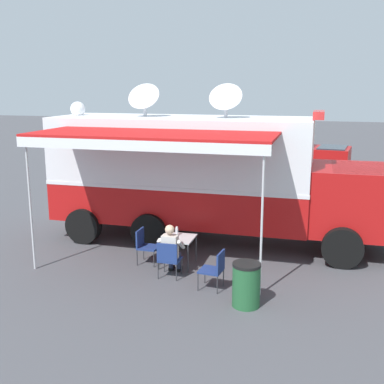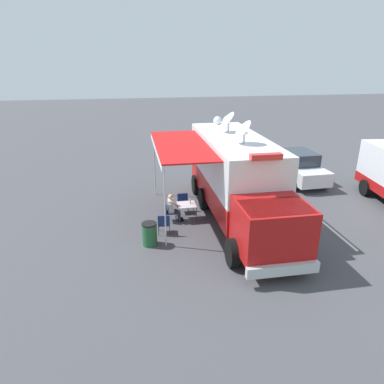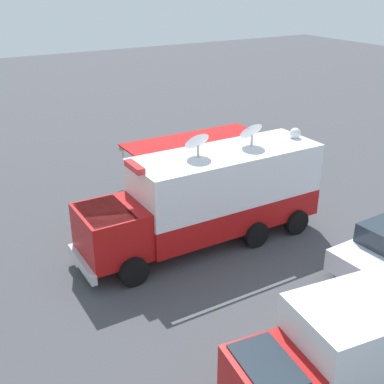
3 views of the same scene
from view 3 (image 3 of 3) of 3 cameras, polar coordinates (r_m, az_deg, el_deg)
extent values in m
plane|color=#47474C|center=(19.47, 3.84, -5.05)|extent=(100.00, 100.00, 0.00)
cube|color=silver|center=(16.04, 5.38, -12.18)|extent=(0.14, 4.80, 0.01)
cube|color=#B71414|center=(18.94, 3.94, -2.01)|extent=(2.53, 7.21, 1.10)
cube|color=white|center=(18.37, 4.06, 1.91)|extent=(2.53, 7.21, 1.70)
cube|color=white|center=(18.70, 3.98, -0.50)|extent=(2.55, 7.23, 0.10)
cube|color=#B71414|center=(16.89, -9.27, -4.59)|extent=(2.31, 2.11, 1.70)
cube|color=#28333D|center=(16.59, -10.03, -3.24)|extent=(2.16, 1.48, 0.70)
cube|color=silver|center=(17.04, -12.63, -8.12)|extent=(2.38, 0.21, 0.36)
cylinder|color=black|center=(16.43, -6.75, -9.17)|extent=(0.30, 1.00, 1.00)
cylinder|color=black|center=(18.43, -9.95, -5.41)|extent=(0.30, 1.00, 1.00)
cylinder|color=black|center=(18.64, 7.42, -4.89)|extent=(0.30, 1.00, 1.00)
cylinder|color=black|center=(20.42, 3.18, -1.98)|extent=(0.30, 1.00, 1.00)
cylinder|color=black|center=(19.79, 11.99, -3.41)|extent=(0.30, 1.00, 1.00)
cylinder|color=black|center=(21.49, 7.60, -0.79)|extent=(0.30, 1.00, 1.00)
cube|color=white|center=(18.05, 4.14, 4.56)|extent=(2.53, 7.21, 0.10)
cube|color=red|center=(16.30, -6.68, 2.90)|extent=(1.10, 0.28, 0.20)
cylinder|color=silver|center=(18.56, 6.94, 5.90)|extent=(0.10, 0.10, 0.45)
cone|color=silver|center=(18.55, 6.72, 7.22)|extent=(0.72, 0.90, 0.81)
cylinder|color=silver|center=(17.31, 0.70, 4.72)|extent=(0.10, 0.10, 0.45)
cone|color=silver|center=(17.30, 0.45, 6.13)|extent=(0.72, 0.90, 0.81)
sphere|color=white|center=(19.88, 11.86, 6.66)|extent=(0.44, 0.44, 0.44)
cube|color=red|center=(19.98, 0.32, 5.97)|extent=(2.23, 5.77, 0.06)
cube|color=white|center=(20.90, -1.18, 6.39)|extent=(0.11, 5.76, 0.24)
cylinder|color=silver|center=(20.26, -7.81, 1.09)|extent=(0.05, 0.05, 3.25)
cylinder|color=silver|center=(22.72, 4.96, 3.82)|extent=(0.05, 0.05, 3.25)
cube|color=silver|center=(20.55, -0.83, -1.11)|extent=(0.80, 0.80, 0.03)
cylinder|color=#333338|center=(20.26, -1.22, -2.65)|extent=(0.03, 0.03, 0.70)
cylinder|color=#333338|center=(20.84, -2.21, -1.86)|extent=(0.03, 0.03, 0.70)
cylinder|color=#333338|center=(20.59, 0.58, -2.18)|extent=(0.03, 0.03, 0.70)
cylinder|color=#333338|center=(21.16, -0.45, -1.42)|extent=(0.03, 0.03, 0.70)
cylinder|color=silver|center=(20.41, -0.43, -0.94)|extent=(0.07, 0.07, 0.20)
cylinder|color=white|center=(20.36, -0.44, -0.65)|extent=(0.04, 0.04, 0.02)
cube|color=navy|center=(21.22, -1.84, -1.15)|extent=(0.48, 0.48, 0.04)
cube|color=navy|center=(21.30, -2.13, -0.37)|extent=(0.04, 0.48, 0.44)
cylinder|color=#333338|center=(21.23, -1.03, -1.75)|extent=(0.02, 0.02, 0.42)
cylinder|color=#333338|center=(21.04, -2.07, -2.02)|extent=(0.02, 0.02, 0.42)
cylinder|color=#333338|center=(21.58, -1.60, -1.31)|extent=(0.02, 0.02, 0.42)
cylinder|color=#333338|center=(21.39, -2.63, -1.57)|extent=(0.02, 0.02, 0.42)
cube|color=navy|center=(21.05, 0.89, -1.35)|extent=(0.48, 0.48, 0.04)
cube|color=navy|center=(21.06, 1.41, -0.66)|extent=(0.48, 0.04, 0.44)
cylinder|color=#333338|center=(20.87, 0.68, -2.23)|extent=(0.02, 0.02, 0.42)
cylinder|color=#333338|center=(21.21, 0.07, -1.77)|extent=(0.02, 0.02, 0.42)
cylinder|color=#333338|center=(21.08, 1.71, -1.96)|extent=(0.02, 0.02, 0.42)
cylinder|color=#333338|center=(21.42, 1.08, -1.51)|extent=(0.02, 0.02, 0.42)
cube|color=navy|center=(21.11, -4.92, -1.37)|extent=(0.53, 0.53, 0.04)
cube|color=navy|center=(20.95, -5.50, -0.91)|extent=(0.48, 0.09, 0.44)
cylinder|color=#333338|center=(21.46, -4.55, -1.54)|extent=(0.02, 0.02, 0.42)
cylinder|color=#333338|center=(21.08, -4.13, -2.01)|extent=(0.02, 0.02, 0.42)
cylinder|color=#333338|center=(21.33, -5.66, -1.75)|extent=(0.02, 0.02, 0.42)
cylinder|color=#333338|center=(20.95, -5.25, -2.23)|extent=(0.02, 0.02, 0.42)
cube|color=silver|center=(21.09, -1.85, -0.41)|extent=(0.24, 0.36, 0.56)
sphere|color=beige|center=(20.92, -1.86, 0.63)|extent=(0.22, 0.22, 0.22)
cylinder|color=silver|center=(21.08, -1.15, -0.30)|extent=(0.43, 0.09, 0.34)
cylinder|color=silver|center=(20.88, -2.25, -0.56)|extent=(0.43, 0.09, 0.34)
cylinder|color=#2D334C|center=(21.11, -1.37, -1.22)|extent=(0.38, 0.13, 0.13)
cylinder|color=#2D334C|center=(21.07, -1.12, -1.97)|extent=(0.11, 0.11, 0.42)
cube|color=black|center=(21.10, -1.04, -2.46)|extent=(0.24, 0.10, 0.07)
cylinder|color=#2D334C|center=(21.02, -1.84, -1.34)|extent=(0.38, 0.13, 0.13)
cylinder|color=#2D334C|center=(20.98, -1.60, -2.09)|extent=(0.11, 0.11, 0.42)
cube|color=black|center=(21.01, -1.51, -2.58)|extent=(0.24, 0.10, 0.07)
cylinder|color=#235B33|center=(21.32, -7.77, -1.23)|extent=(0.56, 0.56, 0.85)
cylinder|color=black|center=(21.13, -7.84, -0.12)|extent=(0.57, 0.57, 0.06)
cube|color=#28333D|center=(11.41, 8.61, -20.05)|extent=(1.80, 1.30, 0.60)
cylinder|color=black|center=(13.04, 7.71, -20.13)|extent=(0.36, 0.87, 0.84)
cylinder|color=black|center=(17.02, 21.28, -10.29)|extent=(0.24, 0.65, 0.64)
cylinder|color=black|center=(17.90, 16.72, -7.78)|extent=(0.24, 0.65, 0.64)
camera|label=1|loc=(27.88, -18.21, 12.35)|focal=44.46mm
camera|label=2|loc=(19.13, -45.04, 8.90)|focal=32.76mm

